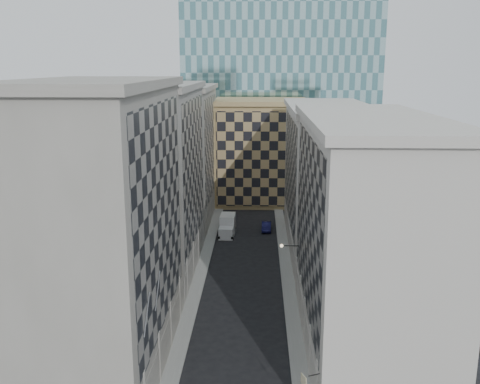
# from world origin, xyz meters

# --- Properties ---
(sidewalk_west) EXTENTS (1.50, 100.00, 0.15)m
(sidewalk_west) POSITION_xyz_m (-5.25, 30.00, 0.07)
(sidewalk_west) COLOR gray
(sidewalk_west) RESTS_ON ground
(sidewalk_east) EXTENTS (1.50, 100.00, 0.15)m
(sidewalk_east) POSITION_xyz_m (5.25, 30.00, 0.07)
(sidewalk_east) COLOR gray
(sidewalk_east) RESTS_ON ground
(bldg_left_a) EXTENTS (10.80, 22.80, 23.70)m
(bldg_left_a) POSITION_xyz_m (-10.88, 11.00, 11.82)
(bldg_left_a) COLOR gray
(bldg_left_a) RESTS_ON ground
(bldg_left_b) EXTENTS (10.80, 22.80, 22.70)m
(bldg_left_b) POSITION_xyz_m (-10.88, 33.00, 11.32)
(bldg_left_b) COLOR gray
(bldg_left_b) RESTS_ON ground
(bldg_left_c) EXTENTS (10.80, 22.80, 21.70)m
(bldg_left_c) POSITION_xyz_m (-10.88, 55.00, 10.83)
(bldg_left_c) COLOR gray
(bldg_left_c) RESTS_ON ground
(bldg_right_a) EXTENTS (10.80, 26.80, 20.70)m
(bldg_right_a) POSITION_xyz_m (10.88, 15.00, 10.32)
(bldg_right_a) COLOR beige
(bldg_right_a) RESTS_ON ground
(bldg_right_b) EXTENTS (10.80, 28.80, 19.70)m
(bldg_right_b) POSITION_xyz_m (10.89, 42.00, 9.85)
(bldg_right_b) COLOR beige
(bldg_right_b) RESTS_ON ground
(tan_block) EXTENTS (16.80, 14.80, 18.80)m
(tan_block) POSITION_xyz_m (2.00, 67.90, 9.44)
(tan_block) COLOR tan
(tan_block) RESTS_ON ground
(church_tower) EXTENTS (7.20, 7.20, 51.50)m
(church_tower) POSITION_xyz_m (0.00, 82.00, 26.95)
(church_tower) COLOR #2D2823
(church_tower) RESTS_ON ground
(flagpoles_left) EXTENTS (0.10, 6.33, 2.33)m
(flagpoles_left) POSITION_xyz_m (-5.90, 6.00, 8.00)
(flagpoles_left) COLOR gray
(flagpoles_left) RESTS_ON ground
(bracket_lamp) EXTENTS (1.98, 0.36, 0.36)m
(bracket_lamp) POSITION_xyz_m (4.38, 24.00, 6.20)
(bracket_lamp) COLOR black
(bracket_lamp) RESTS_ON ground
(box_truck) EXTENTS (2.37, 5.41, 2.92)m
(box_truck) POSITION_xyz_m (-2.91, 46.81, 1.27)
(box_truck) COLOR silver
(box_truck) RESTS_ON ground
(dark_car) EXTENTS (1.47, 4.09, 1.34)m
(dark_car) POSITION_xyz_m (2.94, 49.05, 0.67)
(dark_car) COLOR #11113E
(dark_car) RESTS_ON ground
(shop_sign) EXTENTS (1.28, 0.71, 0.83)m
(shop_sign) POSITION_xyz_m (4.96, 3.00, 3.83)
(shop_sign) COLOR black
(shop_sign) RESTS_ON ground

